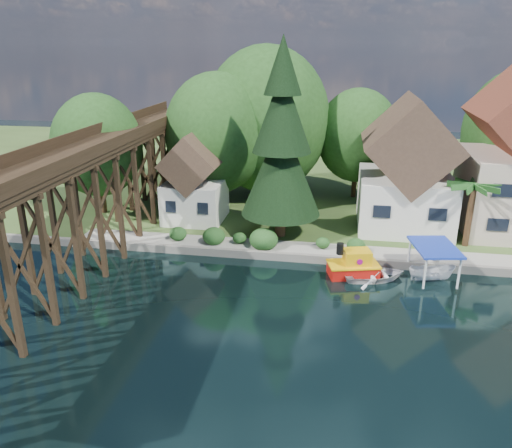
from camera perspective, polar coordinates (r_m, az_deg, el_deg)
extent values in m
plane|color=black|center=(30.41, 5.78, -10.58)|extent=(140.00, 140.00, 0.00)
cube|color=#2D451B|center=(62.07, 8.15, 5.68)|extent=(140.00, 52.00, 0.50)
cube|color=slate|center=(37.45, 12.85, -4.32)|extent=(60.00, 0.40, 0.62)
cube|color=gray|center=(38.74, 15.75, -3.39)|extent=(50.00, 2.60, 0.06)
cube|color=black|center=(31.02, -25.45, -3.67)|extent=(4.00, 0.36, 8.00)
cube|color=black|center=(33.45, -22.43, -1.54)|extent=(4.00, 0.36, 8.00)
cube|color=black|center=(36.01, -19.84, 0.29)|extent=(4.00, 0.36, 8.00)
cube|color=black|center=(38.66, -17.59, 1.87)|extent=(4.00, 0.36, 8.00)
cube|color=black|center=(41.39, -15.64, 3.24)|extent=(4.00, 0.36, 8.00)
cube|color=black|center=(44.19, -13.92, 4.44)|extent=(4.00, 0.36, 8.00)
cube|color=black|center=(47.03, -12.41, 5.50)|extent=(4.00, 0.36, 8.00)
cube|color=black|center=(49.92, -11.06, 6.43)|extent=(4.00, 0.36, 8.00)
cube|color=black|center=(52.85, -9.86, 7.25)|extent=(4.00, 0.36, 8.00)
cube|color=black|center=(55.80, -8.78, 7.98)|extent=(4.00, 0.36, 8.00)
cube|color=black|center=(38.17, -20.86, 7.58)|extent=(0.35, 44.00, 0.35)
cube|color=black|center=(36.53, -16.07, 7.60)|extent=(0.35, 44.00, 0.35)
cube|color=black|center=(37.26, -18.57, 8.04)|extent=(4.00, 44.00, 0.30)
cube|color=black|center=(38.14, -21.35, 8.82)|extent=(0.12, 44.00, 0.80)
cube|color=black|center=(36.26, -15.83, 8.90)|extent=(0.12, 44.00, 0.80)
cube|color=white|center=(44.38, 16.53, 2.58)|extent=(7.50, 8.00, 4.50)
cube|color=#463225|center=(43.23, 17.17, 8.85)|extent=(7.64, 8.64, 7.64)
cube|color=black|center=(40.26, 14.18, 1.38)|extent=(1.35, 0.08, 1.00)
cube|color=black|center=(40.84, 20.05, 1.02)|extent=(1.35, 0.08, 1.00)
cube|color=black|center=(41.84, 26.26, 2.16)|extent=(1.53, 0.08, 1.00)
cube|color=white|center=(44.52, -6.95, 2.66)|extent=(5.00, 5.00, 3.50)
cube|color=#463225|center=(43.60, -7.15, 7.12)|extent=(5.09, 5.40, 5.09)
cube|color=black|center=(42.59, -9.73, 1.95)|extent=(0.90, 0.08, 1.00)
cube|color=black|center=(41.77, -6.10, 1.77)|extent=(0.90, 0.08, 1.00)
cylinder|color=#382314|center=(48.28, -4.34, 4.75)|extent=(0.50, 0.50, 4.50)
ellipsoid|color=#1F4217|center=(47.26, -4.49, 10.31)|extent=(4.40, 4.40, 5.06)
cylinder|color=#382314|center=(51.26, 1.10, 5.97)|extent=(0.50, 0.50, 4.95)
ellipsoid|color=#1F4217|center=(50.24, 1.14, 11.76)|extent=(5.00, 5.00, 5.75)
cylinder|color=#382314|center=(51.82, 11.20, 5.23)|extent=(0.50, 0.50, 4.05)
ellipsoid|color=#1F4217|center=(50.92, 11.52, 9.88)|extent=(4.00, 4.00, 4.60)
cylinder|color=#382314|center=(54.33, 27.25, 4.29)|extent=(0.50, 0.50, 4.50)
cylinder|color=#382314|center=(48.17, -17.14, 3.59)|extent=(0.50, 0.50, 4.05)
ellipsoid|color=#1F4217|center=(47.20, -17.67, 8.57)|extent=(4.00, 4.00, 4.60)
ellipsoid|color=#163D16|center=(39.25, -4.86, -1.20)|extent=(1.98, 1.98, 1.53)
ellipsoid|color=#163D16|center=(39.15, -1.90, -1.46)|extent=(1.54, 1.54, 1.19)
ellipsoid|color=#163D16|center=(38.27, 0.88, -1.56)|extent=(2.20, 2.20, 1.70)
ellipsoid|color=#163D16|center=(40.28, -8.92, -0.94)|extent=(1.76, 1.76, 1.36)
ellipsoid|color=#163D16|center=(38.54, 7.64, -1.99)|extent=(1.54, 1.54, 1.19)
ellipsoid|color=#163D16|center=(38.25, 11.37, -2.26)|extent=(1.76, 1.76, 1.36)
cylinder|color=#382314|center=(40.63, 2.80, 0.61)|extent=(0.86, 0.86, 2.87)
cone|color=black|center=(39.41, 2.91, 6.53)|extent=(6.32, 6.32, 7.66)
cone|color=black|center=(38.63, 3.02, 12.76)|extent=(4.60, 4.60, 6.23)
cone|color=black|center=(38.35, 3.12, 17.73)|extent=(2.87, 2.87, 4.31)
cylinder|color=#382314|center=(41.57, 23.18, 0.66)|extent=(0.46, 0.46, 4.59)
ellipsoid|color=#1A4E1A|center=(40.88, 23.65, 3.98)|extent=(3.95, 3.95, 1.04)
cube|color=#B1110B|center=(35.77, 11.01, -5.23)|extent=(3.72, 2.59, 0.90)
cube|color=#EAAE0C|center=(35.57, 11.07, -4.52)|extent=(3.86, 2.73, 0.11)
cube|color=#EAAE0C|center=(35.44, 11.47, -3.81)|extent=(2.08, 1.76, 1.13)
cylinder|color=black|center=(34.84, 9.59, -2.80)|extent=(0.50, 0.50, 0.79)
cylinder|color=#950B6B|center=(34.83, 11.77, -4.27)|extent=(0.42, 0.19, 0.41)
cylinder|color=#950B6B|center=(36.05, 11.17, -3.36)|extent=(0.42, 0.19, 0.41)
cylinder|color=#950B6B|center=(35.70, 12.86, -3.74)|extent=(0.19, 0.42, 0.41)
imported|color=white|center=(35.54, 13.41, -5.50)|extent=(5.10, 4.33, 0.90)
imported|color=white|center=(36.43, 19.45, -5.20)|extent=(3.35, 1.73, 1.23)
cube|color=#1B37B3|center=(35.71, 19.79, -2.51)|extent=(3.36, 4.36, 0.15)
cylinder|color=white|center=(35.07, 22.20, -5.23)|extent=(0.15, 0.15, 2.22)
cylinder|color=white|center=(38.00, 20.33, -3.03)|extent=(0.15, 0.15, 2.22)
cylinder|color=white|center=(34.29, 18.75, -5.35)|extent=(0.15, 0.15, 2.22)
cylinder|color=white|center=(37.28, 17.13, -3.10)|extent=(0.15, 0.15, 2.22)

